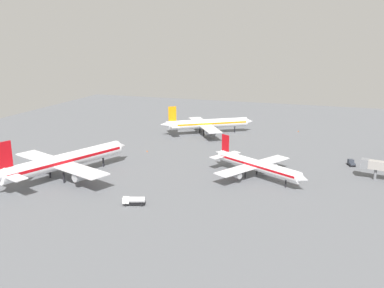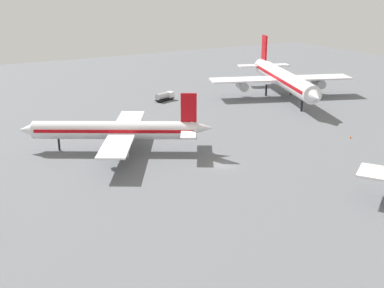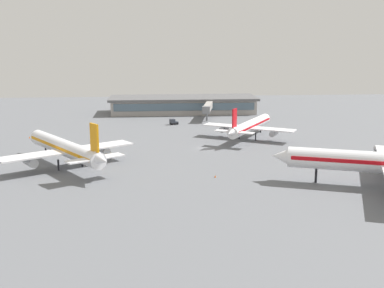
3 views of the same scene
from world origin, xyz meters
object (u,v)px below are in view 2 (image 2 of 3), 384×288
Objects in this scene: airplane_distant at (283,78)px; fuel_truck at (165,96)px; airplane_taxiing at (117,130)px; safety_cone_near_gate at (351,137)px.

fuel_truck is at bearing -92.17° from airplane_distant.
airplane_taxiing reaches higher than safety_cone_near_gate.
airplane_taxiing is at bearing -110.48° from safety_cone_near_gate.
airplane_taxiing reaches higher than fuel_truck.
airplane_distant is 7.92× the size of fuel_truck.
fuel_truck is (-34.83, 28.44, -3.09)m from airplane_taxiing.
fuel_truck is at bearing -98.81° from airplane_taxiing.
safety_cone_near_gate is at bearing -88.28° from fuel_truck.
airplane_distant is 86.76× the size of safety_cone_near_gate.
safety_cone_near_gate is (18.17, 48.65, -4.17)m from airplane_taxiing.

